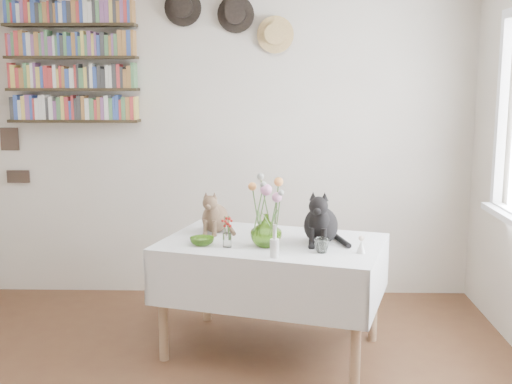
{
  "coord_description": "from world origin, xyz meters",
  "views": [
    {
      "loc": [
        0.44,
        -2.78,
        1.72
      ],
      "look_at": [
        0.34,
        1.01,
        1.05
      ],
      "focal_mm": 45.0,
      "sensor_mm": 36.0,
      "label": 1
    }
  ],
  "objects_px": {
    "dining_table": "(272,268)",
    "tabby_cat": "(215,210)",
    "bookshelf_unit": "(72,63)",
    "black_cat": "(321,216)",
    "flower_vase": "(266,230)"
  },
  "relations": [
    {
      "from": "flower_vase",
      "to": "tabby_cat",
      "type": "bearing_deg",
      "value": 133.07
    },
    {
      "from": "dining_table",
      "to": "black_cat",
      "type": "distance_m",
      "value": 0.46
    },
    {
      "from": "dining_table",
      "to": "tabby_cat",
      "type": "distance_m",
      "value": 0.55
    },
    {
      "from": "bookshelf_unit",
      "to": "tabby_cat",
      "type": "bearing_deg",
      "value": -35.14
    },
    {
      "from": "dining_table",
      "to": "tabby_cat",
      "type": "xyz_separation_m",
      "value": [
        -0.38,
        0.24,
        0.32
      ]
    },
    {
      "from": "tabby_cat",
      "to": "black_cat",
      "type": "relative_size",
      "value": 0.83
    },
    {
      "from": "black_cat",
      "to": "flower_vase",
      "type": "relative_size",
      "value": 1.75
    },
    {
      "from": "dining_table",
      "to": "bookshelf_unit",
      "type": "relative_size",
      "value": 1.54
    },
    {
      "from": "tabby_cat",
      "to": "bookshelf_unit",
      "type": "height_order",
      "value": "bookshelf_unit"
    },
    {
      "from": "tabby_cat",
      "to": "black_cat",
      "type": "distance_m",
      "value": 0.73
    },
    {
      "from": "black_cat",
      "to": "bookshelf_unit",
      "type": "relative_size",
      "value": 0.35
    },
    {
      "from": "tabby_cat",
      "to": "flower_vase",
      "type": "relative_size",
      "value": 1.45
    },
    {
      "from": "tabby_cat",
      "to": "bookshelf_unit",
      "type": "bearing_deg",
      "value": 157.86
    },
    {
      "from": "dining_table",
      "to": "black_cat",
      "type": "bearing_deg",
      "value": -7.47
    },
    {
      "from": "flower_vase",
      "to": "bookshelf_unit",
      "type": "distance_m",
      "value": 2.16
    }
  ]
}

